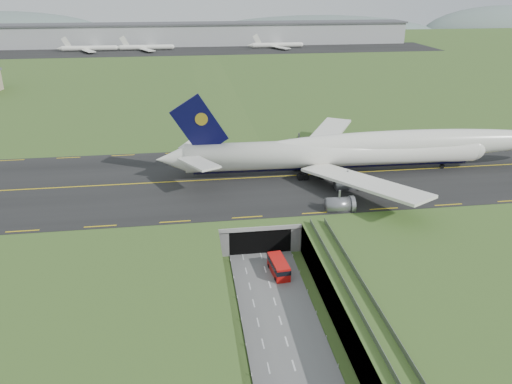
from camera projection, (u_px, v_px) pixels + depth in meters
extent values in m
plane|color=#3B5B24|center=(267.00, 276.00, 89.45)|extent=(900.00, 900.00, 0.00)
cube|color=gray|center=(267.00, 262.00, 88.28)|extent=(800.00, 800.00, 6.00)
cube|color=slate|center=(274.00, 300.00, 82.58)|extent=(12.00, 75.00, 0.20)
cube|color=black|center=(245.00, 178.00, 117.16)|extent=(800.00, 44.00, 0.18)
cube|color=gray|center=(253.00, 205.00, 104.63)|extent=(16.00, 22.00, 1.00)
cube|color=gray|center=(220.00, 218.00, 104.70)|extent=(2.00, 22.00, 6.00)
cube|color=gray|center=(285.00, 214.00, 106.51)|extent=(2.00, 22.00, 6.00)
cube|color=black|center=(256.00, 229.00, 101.24)|extent=(12.00, 12.00, 5.00)
cube|color=#A8A8A3|center=(260.00, 228.00, 94.52)|extent=(17.00, 0.50, 0.80)
cube|color=#A8A8A3|center=(363.00, 305.00, 71.75)|extent=(3.00, 53.00, 0.50)
cube|color=gray|center=(354.00, 302.00, 71.27)|extent=(0.06, 53.00, 1.00)
cube|color=gray|center=(373.00, 300.00, 71.64)|extent=(0.06, 53.00, 1.00)
cylinder|color=#A8A8A3|center=(386.00, 368.00, 64.26)|extent=(0.90, 0.90, 5.60)
cylinder|color=#A8A8A3|center=(356.00, 312.00, 75.20)|extent=(0.90, 0.90, 5.60)
cylinder|color=#A8A8A3|center=(333.00, 270.00, 86.14)|extent=(0.90, 0.90, 5.60)
cylinder|color=white|center=(333.00, 153.00, 118.13)|extent=(69.82, 8.01, 6.56)
sphere|color=white|center=(472.00, 147.00, 121.97)|extent=(6.56, 6.56, 6.43)
cone|color=white|center=(172.00, 159.00, 113.95)|extent=(7.30, 6.38, 6.23)
ellipsoid|color=white|center=(410.00, 144.00, 119.63)|extent=(77.42, 7.65, 6.89)
ellipsoid|color=black|center=(469.00, 144.00, 121.54)|extent=(4.65, 2.96, 2.30)
cylinder|color=black|center=(333.00, 163.00, 119.13)|extent=(66.25, 4.14, 2.75)
cube|color=white|center=(324.00, 137.00, 133.74)|extent=(22.05, 29.99, 2.76)
cube|color=white|center=(198.00, 142.00, 121.05)|extent=(9.53, 12.10, 1.05)
cube|color=white|center=(363.00, 182.00, 103.76)|extent=(21.09, 30.37, 2.76)
cube|color=white|center=(199.00, 163.00, 107.00)|extent=(9.20, 12.15, 1.05)
cube|color=black|center=(199.00, 126.00, 111.68)|extent=(13.05, 0.89, 14.50)
cylinder|color=gold|center=(201.00, 119.00, 111.14)|extent=(2.88, 0.78, 2.87)
cylinder|color=slate|center=(325.00, 156.00, 128.75)|extent=(5.40, 3.49, 3.38)
cylinder|color=slate|center=(299.00, 145.00, 138.05)|extent=(5.40, 3.49, 3.38)
cylinder|color=slate|center=(347.00, 184.00, 110.95)|extent=(5.40, 3.49, 3.38)
cylinder|color=slate|center=(339.00, 205.00, 100.58)|extent=(5.40, 3.49, 3.38)
cylinder|color=black|center=(442.00, 166.00, 122.98)|extent=(1.14, 0.54, 1.13)
cube|color=black|center=(313.00, 171.00, 119.34)|extent=(6.30, 7.30, 1.43)
cube|color=red|center=(279.00, 267.00, 89.53)|extent=(3.15, 6.94, 2.69)
cube|color=black|center=(279.00, 264.00, 89.32)|extent=(3.22, 7.03, 0.90)
cube|color=black|center=(279.00, 272.00, 89.96)|extent=(2.93, 6.48, 0.45)
cylinder|color=black|center=(276.00, 279.00, 87.68)|extent=(0.39, 0.83, 0.81)
cylinder|color=black|center=(269.00, 266.00, 91.69)|extent=(0.39, 0.83, 0.81)
cylinder|color=black|center=(288.00, 278.00, 88.18)|extent=(0.39, 0.83, 0.81)
cylinder|color=black|center=(281.00, 265.00, 92.20)|extent=(0.39, 0.83, 0.81)
cube|color=#B2B2B2|center=(200.00, 34.00, 357.66)|extent=(300.00, 22.00, 15.00)
cube|color=#4C4C51|center=(200.00, 23.00, 354.73)|extent=(302.00, 24.00, 1.20)
cube|color=black|center=(202.00, 50.00, 333.18)|extent=(320.00, 50.00, 0.08)
cylinder|color=white|center=(89.00, 48.00, 327.39)|extent=(34.00, 3.20, 3.20)
cylinder|color=white|center=(146.00, 47.00, 332.17)|extent=(34.00, 3.20, 3.20)
cylinder|color=white|center=(277.00, 45.00, 343.62)|extent=(34.00, 3.20, 3.20)
ellipsoid|color=slate|center=(0.00, 43.00, 459.73)|extent=(220.00, 77.00, 56.00)
ellipsoid|color=slate|center=(316.00, 38.00, 498.50)|extent=(260.00, 91.00, 44.00)
ellipsoid|color=slate|center=(501.00, 35.00, 524.36)|extent=(180.00, 63.00, 60.00)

